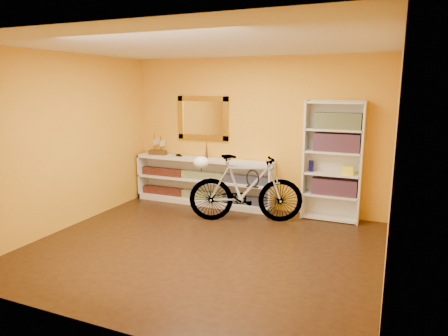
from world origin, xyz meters
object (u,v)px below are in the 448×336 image
at_px(console_unit, 203,181).
at_px(bicycle, 246,188).
at_px(helmet, 201,162).
at_px(bookcase, 333,162).

xyz_separation_m(console_unit, bicycle, (1.03, -0.60, 0.11)).
height_order(console_unit, helmet, helmet).
height_order(bicycle, helmet, bicycle).
bearing_deg(bookcase, bicycle, -153.05).
xyz_separation_m(bookcase, bicycle, (-1.22, -0.62, -0.41)).
distance_m(console_unit, bicycle, 1.20).
bearing_deg(bookcase, console_unit, -179.36).
bearing_deg(helmet, console_unit, 114.09).
xyz_separation_m(console_unit, helmet, (0.37, -0.83, 0.52)).
height_order(console_unit, bookcase, bookcase).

